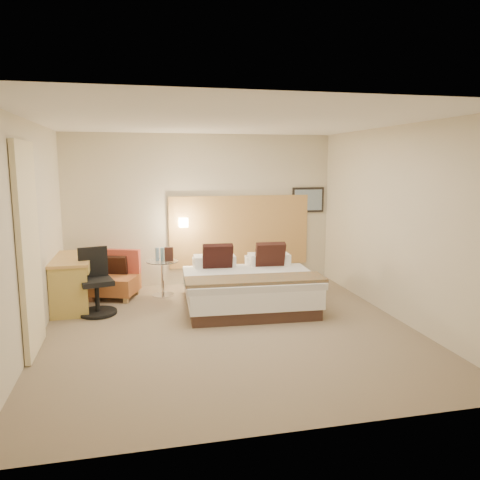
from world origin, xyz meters
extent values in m
cube|color=#806E56|center=(0.00, 0.00, -0.01)|extent=(4.80, 5.00, 0.02)
cube|color=white|center=(0.00, 0.00, 2.71)|extent=(4.80, 5.00, 0.02)
cube|color=beige|center=(0.00, 2.51, 1.35)|extent=(4.80, 0.02, 2.70)
cube|color=beige|center=(0.00, -2.51, 1.35)|extent=(4.80, 0.02, 2.70)
cube|color=beige|center=(-2.41, 0.00, 1.35)|extent=(0.02, 5.00, 2.70)
cube|color=beige|center=(2.41, 0.00, 1.35)|extent=(0.02, 5.00, 2.70)
cube|color=tan|center=(0.70, 2.47, 0.95)|extent=(2.60, 0.04, 1.30)
cube|color=black|center=(2.02, 2.48, 1.50)|extent=(0.62, 0.03, 0.47)
cube|color=#7890A5|center=(2.02, 2.46, 1.50)|extent=(0.54, 0.01, 0.39)
cylinder|color=white|center=(-0.35, 2.42, 1.15)|extent=(0.02, 0.12, 0.02)
cube|color=#F3E2BD|center=(-0.35, 2.36, 1.15)|extent=(0.15, 0.15, 0.15)
cube|color=beige|center=(-2.36, -0.25, 1.22)|extent=(0.06, 0.90, 2.42)
cylinder|color=#88B0D2|center=(-0.84, 1.85, 0.70)|extent=(0.07, 0.07, 0.21)
cylinder|color=#89C0D3|center=(-0.76, 1.86, 0.70)|extent=(0.07, 0.07, 0.21)
cube|color=#331A15|center=(-0.66, 1.75, 0.71)|extent=(0.14, 0.06, 0.23)
cube|color=#3C261E|center=(0.48, 0.97, 0.08)|extent=(1.92, 1.92, 0.17)
cube|color=white|center=(0.48, 0.97, 0.31)|extent=(1.98, 1.98, 0.28)
cube|color=silver|center=(0.46, 0.71, 0.50)|extent=(2.00, 1.45, 0.09)
cube|color=white|center=(0.06, 1.69, 0.54)|extent=(0.68, 0.39, 0.17)
cube|color=white|center=(0.96, 1.64, 0.54)|extent=(0.68, 0.39, 0.17)
cube|color=white|center=(0.05, 1.45, 0.63)|extent=(0.68, 0.39, 0.17)
cube|color=white|center=(0.95, 1.40, 0.63)|extent=(0.68, 0.39, 0.17)
cube|color=black|center=(0.07, 1.26, 0.70)|extent=(0.48, 0.28, 0.48)
cube|color=black|center=(0.91, 1.21, 0.70)|extent=(0.48, 0.28, 0.48)
cube|color=#BC6726|center=(0.44, 0.33, 0.57)|extent=(2.00, 0.62, 0.05)
cube|color=tan|center=(-1.91, 1.69, 0.05)|extent=(0.09, 0.09, 0.09)
cube|color=tan|center=(-1.37, 1.50, 0.05)|extent=(0.09, 0.09, 0.09)
cube|color=#A2794C|center=(-1.74, 2.17, 0.05)|extent=(0.09, 0.09, 0.09)
cube|color=tan|center=(-1.20, 1.98, 0.05)|extent=(0.09, 0.09, 0.09)
cube|color=#A75B2C|center=(-1.55, 1.84, 0.23)|extent=(0.89, 0.83, 0.27)
cube|color=#BA4332|center=(-1.47, 2.08, 0.56)|extent=(0.72, 0.34, 0.41)
cube|color=black|center=(-1.50, 1.99, 0.50)|extent=(0.38, 0.27, 0.35)
cylinder|color=silver|center=(-0.77, 1.80, 0.01)|extent=(0.38, 0.38, 0.02)
cylinder|color=silver|center=(-0.77, 1.80, 0.30)|extent=(0.04, 0.04, 0.55)
cylinder|color=white|center=(-0.77, 1.80, 0.58)|extent=(0.56, 0.56, 0.01)
cube|color=tan|center=(-2.14, 1.46, 0.76)|extent=(0.59, 1.26, 0.04)
cube|color=tan|center=(-2.13, 0.87, 0.37)|extent=(0.52, 0.05, 0.74)
cube|color=tan|center=(-2.15, 2.04, 0.37)|extent=(0.52, 0.05, 0.74)
cube|color=#B79B47|center=(-2.09, 1.46, 0.68)|extent=(0.49, 1.17, 0.10)
cylinder|color=black|center=(-1.75, 1.00, 0.03)|extent=(0.66, 0.66, 0.04)
cylinder|color=black|center=(-1.75, 1.00, 0.26)|extent=(0.08, 0.08, 0.42)
cube|color=black|center=(-1.75, 1.00, 0.49)|extent=(0.54, 0.54, 0.07)
cube|color=black|center=(-1.81, 1.19, 0.75)|extent=(0.42, 0.16, 0.44)
camera|label=1|loc=(-1.16, -5.85, 2.18)|focal=35.00mm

